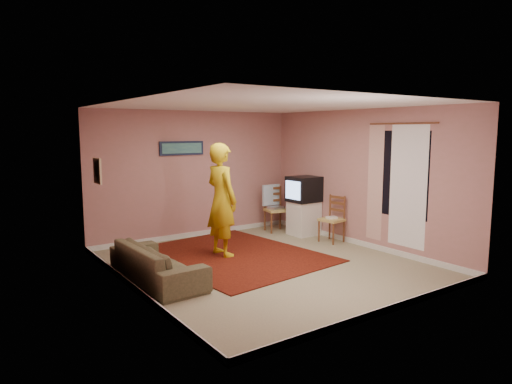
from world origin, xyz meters
TOP-DOWN VIEW (x-y plane):
  - ground at (0.00, 0.00)m, footprint 5.00×5.00m
  - wall_back at (0.00, 2.50)m, footprint 4.50×0.02m
  - wall_front at (0.00, -2.50)m, footprint 4.50×0.02m
  - wall_left at (-2.25, 0.00)m, footprint 0.02×5.00m
  - wall_right at (2.25, 0.00)m, footprint 0.02×5.00m
  - ceiling at (0.00, 0.00)m, footprint 4.50×5.00m
  - baseboard_back at (0.00, 2.49)m, footprint 4.50×0.02m
  - baseboard_front at (0.00, -2.49)m, footprint 4.50×0.02m
  - baseboard_left at (-2.24, 0.00)m, footprint 0.02×5.00m
  - baseboard_right at (2.24, 0.00)m, footprint 0.02×5.00m
  - window at (2.24, -0.90)m, footprint 0.01×1.10m
  - curtain_sheer at (2.23, -1.05)m, footprint 0.01×0.75m
  - curtain_floral at (2.21, -0.35)m, footprint 0.01×0.35m
  - curtain_rod at (2.20, -0.90)m, footprint 0.02×1.40m
  - picture_back at (-0.30, 2.47)m, footprint 0.95×0.04m
  - picture_left at (-2.22, 1.60)m, footprint 0.04×0.38m
  - area_rug at (-0.15, 0.79)m, footprint 2.88×3.44m
  - tv_cabinet at (1.95, 1.32)m, footprint 0.56×0.51m
  - crt_tv at (1.94, 1.32)m, footprint 0.64×0.57m
  - chair_a at (1.67, 1.93)m, footprint 0.52×0.50m
  - dvd_player at (1.67, 1.93)m, footprint 0.35×0.27m
  - blue_throw at (1.67, 2.12)m, footprint 0.44×0.05m
  - chair_b at (1.99, 0.52)m, footprint 0.45×0.47m
  - game_console at (1.99, 0.52)m, footprint 0.23×0.19m
  - sofa at (-1.80, 0.23)m, footprint 0.82×1.92m
  - person at (-0.30, 0.91)m, footprint 0.53×0.76m

SIDE VIEW (x-z plane):
  - ground at x=0.00m, z-range 0.00..0.00m
  - area_rug at x=-0.15m, z-range 0.00..0.02m
  - baseboard_back at x=0.00m, z-range 0.00..0.10m
  - baseboard_front at x=0.00m, z-range 0.00..0.10m
  - baseboard_left at x=-2.24m, z-range 0.00..0.10m
  - baseboard_right at x=2.24m, z-range 0.00..0.10m
  - sofa at x=-1.80m, z-range 0.00..0.55m
  - tv_cabinet at x=1.95m, z-range 0.00..0.71m
  - game_console at x=1.99m, z-range 0.47..0.51m
  - dvd_player at x=1.67m, z-range 0.50..0.55m
  - chair_b at x=1.99m, z-range 0.31..0.81m
  - chair_a at x=1.67m, z-range 0.33..0.86m
  - blue_throw at x=1.67m, z-range 0.56..1.02m
  - crt_tv at x=1.94m, z-range 0.71..1.25m
  - person at x=-0.30m, z-range 0.00..1.99m
  - curtain_sheer at x=2.23m, z-range 0.20..2.30m
  - curtain_floral at x=2.21m, z-range 0.20..2.30m
  - wall_back at x=0.00m, z-range 0.00..2.60m
  - wall_front at x=0.00m, z-range 0.00..2.60m
  - wall_left at x=-2.25m, z-range 0.00..2.60m
  - wall_right at x=2.25m, z-range 0.00..2.60m
  - window at x=2.24m, z-range 0.70..2.20m
  - picture_left at x=-2.22m, z-range 1.34..1.76m
  - picture_back at x=-0.30m, z-range 1.71..1.99m
  - curtain_rod at x=2.20m, z-range 2.31..2.33m
  - ceiling at x=0.00m, z-range 2.59..2.61m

